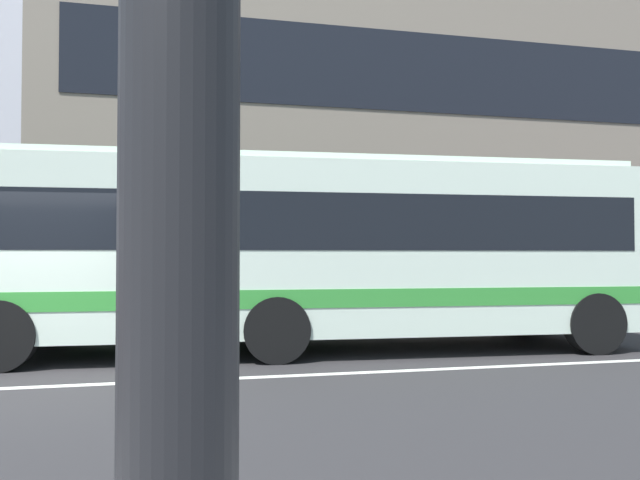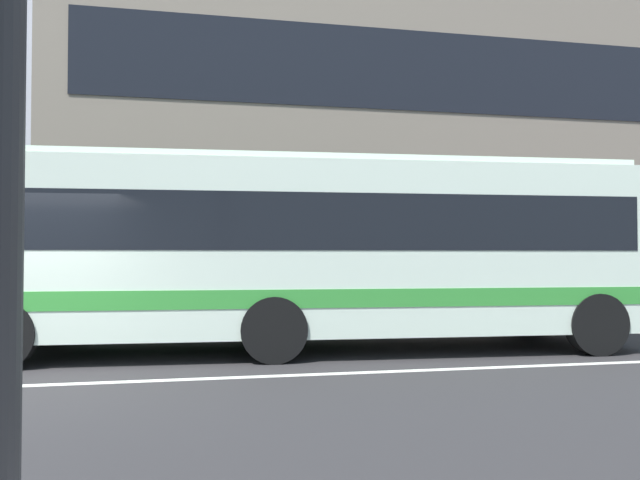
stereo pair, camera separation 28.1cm
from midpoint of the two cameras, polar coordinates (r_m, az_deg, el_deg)
The scene contains 5 objects.
ground_plane at distance 8.51m, azimuth -28.50°, elevation -12.22°, with size 160.00×160.00×0.00m, color #2E2B2D.
lane_centre_line at distance 8.50m, azimuth -28.50°, elevation -12.20°, with size 60.00×0.16×0.01m, color silver.
hedge_row_far at distance 13.86m, azimuth -24.04°, elevation -6.26°, with size 12.21×1.10×0.85m, color #1A4722.
apartment_block_right at distance 25.87m, azimuth 5.04°, elevation 9.69°, with size 24.89×11.08×13.22m.
transit_bus at distance 10.34m, azimuth -1.73°, elevation -0.61°, with size 11.21×3.20×3.21m.
Camera 1 is at (2.12, -8.01, 1.62)m, focal length 33.95 mm.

